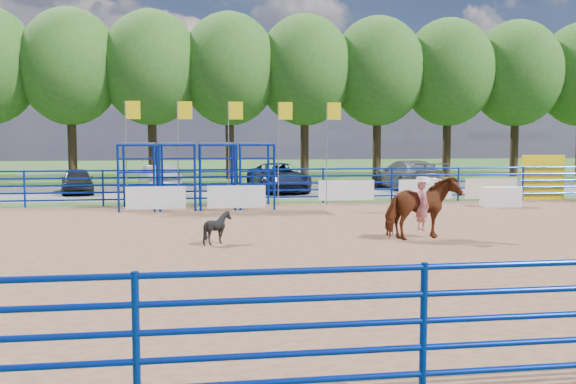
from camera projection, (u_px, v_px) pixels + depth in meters
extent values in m
plane|color=#396026|center=(287.00, 245.00, 16.77)|extent=(120.00, 120.00, 0.00)
cube|color=#8B6245|center=(287.00, 244.00, 16.77)|extent=(30.00, 20.00, 0.02)
cube|color=slate|center=(240.00, 190.00, 33.52)|extent=(40.00, 10.00, 0.01)
cube|color=white|center=(501.00, 197.00, 25.63)|extent=(1.49, 0.71, 0.79)
imported|color=#652D14|center=(422.00, 208.00, 17.47)|extent=(2.22, 1.41, 1.73)
imported|color=red|center=(422.00, 181.00, 17.41)|extent=(0.44, 0.56, 1.37)
cylinder|color=white|center=(423.00, 154.00, 17.34)|extent=(0.54, 0.54, 0.12)
imported|color=black|center=(217.00, 227.00, 16.79)|extent=(0.78, 0.69, 0.86)
imported|color=black|center=(77.00, 181.00, 31.59)|extent=(2.14, 3.93, 1.27)
imported|color=gray|center=(159.00, 180.00, 31.19)|extent=(2.31, 4.55, 1.43)
imported|color=#161B37|center=(278.00, 177.00, 32.62)|extent=(3.00, 5.48, 1.46)
imported|color=slate|center=(407.00, 175.00, 33.70)|extent=(2.86, 5.63, 1.57)
cube|color=white|center=(156.00, 198.00, 23.82)|extent=(2.20, 0.04, 0.85)
cube|color=white|center=(237.00, 197.00, 24.26)|extent=(2.20, 0.04, 0.85)
cube|color=white|center=(346.00, 190.00, 27.12)|extent=(2.40, 0.04, 0.85)
cube|color=white|center=(426.00, 189.00, 27.63)|extent=(2.40, 0.04, 0.85)
cube|color=beige|center=(491.00, 188.00, 28.07)|extent=(2.40, 0.04, 0.90)
cube|color=yellow|center=(543.00, 177.00, 28.53)|extent=(2.00, 0.12, 2.00)
cylinder|color=#3F2B19|center=(72.00, 143.00, 40.72)|extent=(0.56, 0.56, 4.80)
ellipsoid|color=#2C561B|center=(70.00, 61.00, 40.27)|extent=(6.40, 6.40, 7.36)
cylinder|color=#3F2B19|center=(152.00, 143.00, 41.45)|extent=(0.56, 0.56, 4.80)
ellipsoid|color=#2C561B|center=(151.00, 62.00, 41.00)|extent=(6.40, 6.40, 7.36)
cylinder|color=#3F2B19|center=(230.00, 143.00, 42.18)|extent=(0.56, 0.56, 4.80)
ellipsoid|color=#2C561B|center=(229.00, 63.00, 41.73)|extent=(6.40, 6.40, 7.36)
cylinder|color=#3F2B19|center=(305.00, 143.00, 42.91)|extent=(0.56, 0.56, 4.80)
ellipsoid|color=#2C561B|center=(305.00, 65.00, 42.46)|extent=(6.40, 6.40, 7.36)
cylinder|color=#3F2B19|center=(377.00, 142.00, 43.64)|extent=(0.56, 0.56, 4.80)
ellipsoid|color=#2C561B|center=(378.00, 66.00, 43.19)|extent=(6.40, 6.40, 7.36)
cylinder|color=#3F2B19|center=(447.00, 142.00, 44.37)|extent=(0.56, 0.56, 4.80)
ellipsoid|color=#2C561B|center=(448.00, 67.00, 43.92)|extent=(6.40, 6.40, 7.36)
cylinder|color=#3F2B19|center=(514.00, 142.00, 45.10)|extent=(0.56, 0.56, 4.80)
ellipsoid|color=#2C561B|center=(517.00, 68.00, 44.65)|extent=(6.40, 6.40, 7.36)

